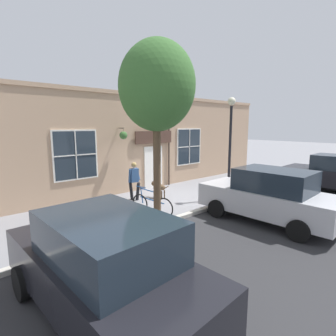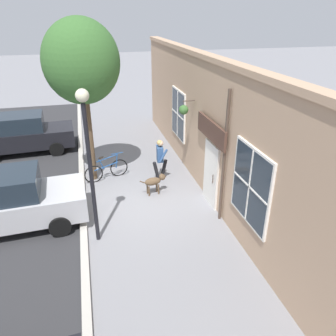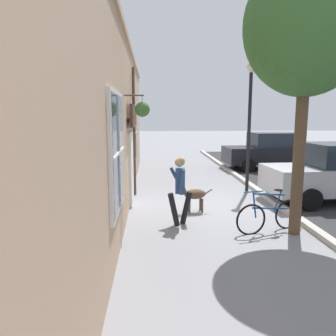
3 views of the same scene
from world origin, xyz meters
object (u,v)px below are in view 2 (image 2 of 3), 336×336
pedestrian_walking (160,157)px  parked_car_mid_block (6,202)px  street_tree_by_curb (84,64)px  parked_car_nearest_curb (22,134)px  dog_on_leash (155,181)px  street_lamp (88,146)px  leaning_bicycle (107,170)px

pedestrian_walking → parked_car_mid_block: 5.33m
street_tree_by_curb → parked_car_nearest_curb: 5.65m
pedestrian_walking → parked_car_nearest_curb: parked_car_nearest_curb is taller
street_tree_by_curb → parked_car_mid_block: 4.99m
dog_on_leash → parked_car_mid_block: bearing=11.1°
pedestrian_walking → street_lamp: (2.53, 3.10, 1.86)m
street_tree_by_curb → dog_on_leash: bearing=138.6°
pedestrian_walking → leaning_bicycle: (1.97, -0.58, -0.58)m
dog_on_leash → parked_car_nearest_curb: 7.16m
leaning_bicycle → parked_car_nearest_curb: bearing=-46.7°
dog_on_leash → pedestrian_walking: bearing=-113.6°
street_lamp → parked_car_nearest_curb: bearing=-68.7°
leaning_bicycle → parked_car_mid_block: parked_car_mid_block is taller
street_lamp → parked_car_mid_block: bearing=-26.5°
pedestrian_walking → parked_car_mid_block: (4.99, 1.87, -0.08)m
parked_car_nearest_curb → parked_car_mid_block: size_ratio=1.00×
leaning_bicycle → pedestrian_walking: bearing=163.6°
street_tree_by_curb → leaning_bicycle: 3.89m
pedestrian_walking → street_tree_by_curb: 4.13m
parked_car_mid_block → street_lamp: (-2.46, 1.23, 1.95)m
street_tree_by_curb → leaning_bicycle: (-0.43, 0.18, -3.86)m
pedestrian_walking → parked_car_nearest_curb: bearing=-38.0°
pedestrian_walking → street_tree_by_curb: (2.40, -0.75, 3.28)m
pedestrian_walking → street_tree_by_curb: bearing=-17.5°
parked_car_nearest_curb → street_lamp: bearing=111.3°
pedestrian_walking → leaning_bicycle: 2.13m
parked_car_mid_block → street_lamp: bearing=153.5°
leaning_bicycle → parked_car_mid_block: bearing=39.0°
pedestrian_walking → street_lamp: street_lamp is taller
leaning_bicycle → street_tree_by_curb: bearing=-22.3°
dog_on_leash → street_lamp: bearing=45.3°
pedestrian_walking → dog_on_leash: bearing=66.4°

